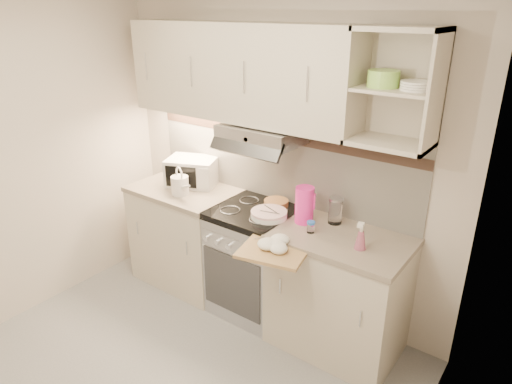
{
  "coord_description": "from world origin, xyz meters",
  "views": [
    {
      "loc": [
        1.91,
        -1.46,
        2.36
      ],
      "look_at": [
        0.13,
        0.95,
        1.13
      ],
      "focal_mm": 32.0,
      "sensor_mm": 36.0,
      "label": 1
    }
  ],
  "objects_px": {
    "plate_stack": "(269,214)",
    "electric_range": "(254,260)",
    "watering_can": "(180,185)",
    "spray_bottle": "(361,238)",
    "glass_jar": "(335,210)",
    "microwave": "(192,171)",
    "pink_pitcher": "(305,205)",
    "cutting_board": "(275,250)"
  },
  "relations": [
    {
      "from": "plate_stack",
      "to": "electric_range",
      "type": "bearing_deg",
      "value": 165.08
    },
    {
      "from": "watering_can",
      "to": "spray_bottle",
      "type": "height_order",
      "value": "watering_can"
    },
    {
      "from": "glass_jar",
      "to": "spray_bottle",
      "type": "distance_m",
      "value": 0.39
    },
    {
      "from": "electric_range",
      "to": "watering_can",
      "type": "relative_size",
      "value": 3.28
    },
    {
      "from": "electric_range",
      "to": "watering_can",
      "type": "xyz_separation_m",
      "value": [
        -0.67,
        -0.12,
        0.54
      ]
    },
    {
      "from": "watering_can",
      "to": "electric_range",
      "type": "bearing_deg",
      "value": 32.39
    },
    {
      "from": "microwave",
      "to": "plate_stack",
      "type": "xyz_separation_m",
      "value": [
        0.93,
        -0.16,
        -0.09
      ]
    },
    {
      "from": "plate_stack",
      "to": "glass_jar",
      "type": "height_order",
      "value": "glass_jar"
    },
    {
      "from": "pink_pitcher",
      "to": "spray_bottle",
      "type": "distance_m",
      "value": 0.51
    },
    {
      "from": "cutting_board",
      "to": "glass_jar",
      "type": "bearing_deg",
      "value": 61.3
    },
    {
      "from": "microwave",
      "to": "glass_jar",
      "type": "xyz_separation_m",
      "value": [
        1.37,
        0.04,
        -0.02
      ]
    },
    {
      "from": "electric_range",
      "to": "glass_jar",
      "type": "xyz_separation_m",
      "value": [
        0.61,
        0.16,
        0.55
      ]
    },
    {
      "from": "plate_stack",
      "to": "cutting_board",
      "type": "height_order",
      "value": "plate_stack"
    },
    {
      "from": "glass_jar",
      "to": "spray_bottle",
      "type": "xyz_separation_m",
      "value": [
        0.31,
        -0.24,
        -0.02
      ]
    },
    {
      "from": "electric_range",
      "to": "plate_stack",
      "type": "height_order",
      "value": "plate_stack"
    },
    {
      "from": "glass_jar",
      "to": "watering_can",
      "type": "bearing_deg",
      "value": -167.84
    },
    {
      "from": "pink_pitcher",
      "to": "spray_bottle",
      "type": "xyz_separation_m",
      "value": [
        0.49,
        -0.12,
        -0.06
      ]
    },
    {
      "from": "electric_range",
      "to": "glass_jar",
      "type": "bearing_deg",
      "value": 14.65
    },
    {
      "from": "glass_jar",
      "to": "cutting_board",
      "type": "relative_size",
      "value": 0.46
    },
    {
      "from": "microwave",
      "to": "electric_range",
      "type": "bearing_deg",
      "value": -31.88
    },
    {
      "from": "pink_pitcher",
      "to": "plate_stack",
      "type": "bearing_deg",
      "value": 175.95
    },
    {
      "from": "electric_range",
      "to": "glass_jar",
      "type": "height_order",
      "value": "glass_jar"
    },
    {
      "from": "electric_range",
      "to": "cutting_board",
      "type": "bearing_deg",
      "value": -40.15
    },
    {
      "from": "watering_can",
      "to": "pink_pitcher",
      "type": "distance_m",
      "value": 1.1
    },
    {
      "from": "watering_can",
      "to": "spray_bottle",
      "type": "bearing_deg",
      "value": 23.77
    },
    {
      "from": "glass_jar",
      "to": "cutting_board",
      "type": "bearing_deg",
      "value": -106.18
    },
    {
      "from": "cutting_board",
      "to": "plate_stack",
      "type": "bearing_deg",
      "value": 117.42
    },
    {
      "from": "glass_jar",
      "to": "microwave",
      "type": "bearing_deg",
      "value": -178.24
    },
    {
      "from": "microwave",
      "to": "cutting_board",
      "type": "bearing_deg",
      "value": -45.46
    },
    {
      "from": "microwave",
      "to": "watering_can",
      "type": "relative_size",
      "value": 1.84
    },
    {
      "from": "electric_range",
      "to": "microwave",
      "type": "relative_size",
      "value": 1.79
    },
    {
      "from": "microwave",
      "to": "cutting_board",
      "type": "relative_size",
      "value": 1.18
    },
    {
      "from": "plate_stack",
      "to": "spray_bottle",
      "type": "height_order",
      "value": "spray_bottle"
    },
    {
      "from": "watering_can",
      "to": "pink_pitcher",
      "type": "xyz_separation_m",
      "value": [
        1.09,
        0.16,
        0.05
      ]
    },
    {
      "from": "pink_pitcher",
      "to": "spray_bottle",
      "type": "bearing_deg",
      "value": -36.92
    },
    {
      "from": "microwave",
      "to": "spray_bottle",
      "type": "bearing_deg",
      "value": -29.95
    },
    {
      "from": "plate_stack",
      "to": "pink_pitcher",
      "type": "xyz_separation_m",
      "value": [
        0.25,
        0.09,
        0.11
      ]
    },
    {
      "from": "pink_pitcher",
      "to": "microwave",
      "type": "bearing_deg",
      "value": 153.34
    },
    {
      "from": "microwave",
      "to": "watering_can",
      "type": "distance_m",
      "value": 0.25
    },
    {
      "from": "microwave",
      "to": "glass_jar",
      "type": "relative_size",
      "value": 2.55
    },
    {
      "from": "plate_stack",
      "to": "spray_bottle",
      "type": "distance_m",
      "value": 0.74
    },
    {
      "from": "pink_pitcher",
      "to": "cutting_board",
      "type": "height_order",
      "value": "pink_pitcher"
    }
  ]
}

